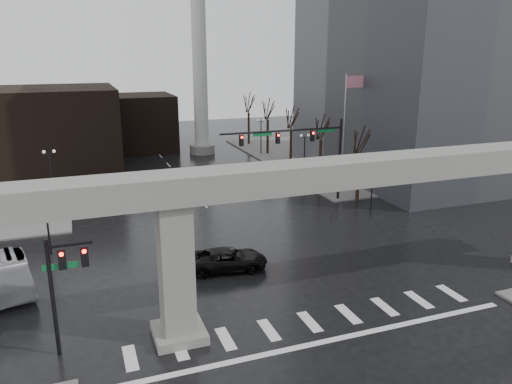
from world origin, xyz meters
The scene contains 22 objects.
ground centered at (0.00, 0.00, 0.00)m, with size 160.00×160.00×0.00m, color black.
sidewalk_ne centered at (26.00, 36.00, 0.07)m, with size 28.00×36.00×0.15m, color #63615F.
elevated_guideway centered at (1.26, 0.00, 6.88)m, with size 48.00×2.60×8.70m.
building_far_left centered at (-14.00, 42.00, 5.00)m, with size 16.00×14.00×10.00m, color black.
building_far_mid centered at (-2.00, 52.00, 4.00)m, with size 10.00×10.00×8.00m, color black.
smokestack centered at (6.00, 46.00, 13.35)m, with size 3.60×3.60×30.00m.
signal_mast_arm centered at (8.99, 18.80, 5.83)m, with size 12.12×0.43×8.00m.
signal_left_pole centered at (-12.25, 0.50, 4.07)m, with size 2.30×0.30×6.00m.
flagpole_assembly centered at (15.29, 22.00, 7.53)m, with size 2.06×0.12×12.00m.
lamp_right_0 centered at (13.50, 14.00, 3.47)m, with size 1.22×0.32×5.11m.
lamp_right_1 centered at (13.50, 28.00, 3.47)m, with size 1.22×0.32×5.11m.
lamp_right_2 centered at (13.50, 42.00, 3.47)m, with size 1.22×0.32×5.11m.
lamp_left_0 centered at (-13.50, 14.00, 3.47)m, with size 1.22×0.32×5.11m.
lamp_left_1 centered at (-13.50, 28.00, 3.47)m, with size 1.22×0.32×5.11m.
lamp_left_2 centered at (-13.50, 42.00, 3.47)m, with size 1.22×0.32×5.11m.
tree_right_0 centered at (14.53, 18.02, 2.79)m, with size 1.09×1.58×7.50m.
tree_right_1 centered at (14.53, 26.02, 2.85)m, with size 1.09×1.61×7.67m.
tree_right_2 centered at (14.53, 34.02, 2.91)m, with size 1.10×1.63×7.85m.
tree_right_3 centered at (14.53, 42.02, 2.98)m, with size 1.11×1.66×8.02m.
tree_right_4 centered at (14.53, 50.02, 3.04)m, with size 1.12×1.69×8.19m.
pickup_truck centered at (-2.20, 6.99, 0.74)m, with size 2.45×5.31×1.47m, color black.
far_car centered at (0.46, 27.42, 0.79)m, with size 1.87×4.64×1.58m, color black.
Camera 1 is at (-11.15, -22.71, 14.32)m, focal length 35.00 mm.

